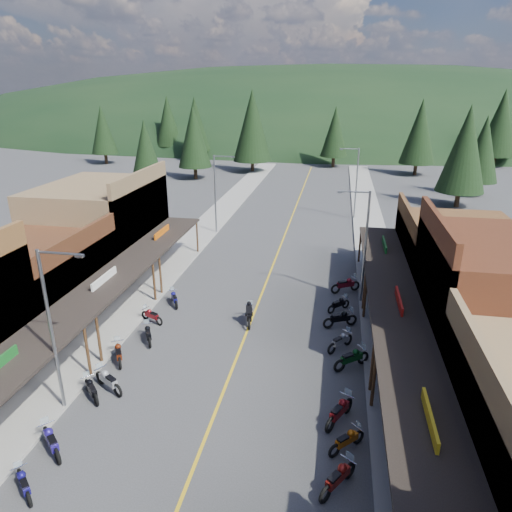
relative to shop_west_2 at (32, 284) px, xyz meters
The scene contains 43 objects.
ground 14.09m from the shop_west_2, ahead, with size 220.00×220.00×0.00m, color #38383A.
centerline 23.03m from the shop_west_2, 53.07° to the left, with size 0.15×90.00×0.01m, color gold.
sidewalk_west 19.14m from the shop_west_2, 74.56° to the left, with size 3.40×94.00×0.15m, color gray.
sidewalk_east 29.07m from the shop_west_2, 39.18° to the left, with size 3.40×94.00×0.15m, color gray.
shop_west_2 is the anchor object (origin of this frame).
shop_west_3 9.65m from the shop_west_2, 90.18° to the left, with size 10.90×10.20×8.20m.
shop_east_2 27.55m from the shop_west_2, ahead, with size 10.90×9.00×8.20m.
shop_east_3 29.13m from the shop_west_2, 19.24° to the left, with size 10.90×10.20×6.20m.
streetlight_0 10.45m from the shop_west_2, 48.55° to the right, with size 2.16×0.18×8.00m.
streetlight_1 21.50m from the shop_west_2, 71.48° to the left, with size 2.16×0.18×8.00m.
streetlight_2 21.73m from the shop_west_2, 16.92° to the left, with size 2.16×0.18×8.00m.
streetlight_3 35.12m from the shop_west_2, 53.81° to the left, with size 2.16×0.18×8.00m.
ridge_hill 134.03m from the shop_west_2, 84.11° to the left, with size 310.00×140.00×60.00m, color black.
pine_0 65.88m from the shop_west_2, 113.52° to the left, with size 5.04×5.04×11.00m.
pine_1 69.22m from the shop_west_2, 98.53° to the left, with size 5.88×5.88×12.50m.
pine_2 56.69m from the shop_west_2, 86.19° to the left, with size 6.72×6.72×14.00m.
pine_3 66.82m from the shop_west_2, 74.57° to the left, with size 5.04×5.04×11.00m.
pine_4 66.55m from the shop_west_2, 61.42° to the left, with size 5.88×5.88×12.50m.
pine_5 85.16m from the shop_west_2, 55.81° to the left, with size 6.72×6.72×14.00m.
pine_7 76.65m from the shop_west_2, 103.80° to the left, with size 5.88×5.88×12.50m.
pine_8 39.33m from the shop_west_2, 102.15° to the left, with size 4.48×4.48×10.00m.
pine_9 57.58m from the shop_west_2, 48.91° to the left, with size 4.93×4.93×10.80m.
pine_10 48.67m from the shop_west_2, 95.02° to the left, with size 5.38×5.38×11.60m.
pine_11 49.79m from the shop_west_2, 47.08° to the left, with size 5.82×5.82×12.40m.
bike_west_3 14.85m from the shop_west_2, 57.34° to the right, with size 0.62×1.86×1.06m, color navy, non-canonical shape.
bike_west_4 13.03m from the shop_west_2, 53.15° to the right, with size 0.73×2.19×1.25m, color navy, non-canonical shape.
bike_west_5 10.33m from the shop_west_2, 41.84° to the right, with size 0.65×1.96×1.12m, color black, non-canonical shape.
bike_west_6 10.28m from the shop_west_2, 36.82° to the right, with size 0.74×2.21×1.26m, color #AFAFB5, non-canonical shape.
bike_west_7 8.48m from the shop_west_2, 25.71° to the right, with size 0.69×2.07×1.19m, color #64210D, non-canonical shape.
bike_west_8 8.54m from the shop_west_2, ahead, with size 0.66×1.97×1.13m, color black, non-canonical shape.
bike_west_9 7.82m from the shop_west_2, ahead, with size 0.62×1.86×1.06m, color maroon, non-canonical shape.
bike_west_10 9.05m from the shop_west_2, 24.19° to the left, with size 0.64×1.93×1.10m, color navy, non-canonical shape.
bike_east_4 21.99m from the shop_west_2, 27.56° to the right, with size 0.72×2.17×1.24m, color maroon, non-canonical shape.
bike_east_5 21.43m from the shop_west_2, 22.14° to the right, with size 0.65×1.94×1.11m, color #B1550C, non-canonical shape.
bike_east_6 20.55m from the shop_west_2, 18.14° to the right, with size 0.76×2.29×1.31m, color maroon, non-canonical shape.
bike_east_7 20.24m from the shop_west_2, ahead, with size 0.76×2.27×1.30m, color #0B3B15, non-canonical shape.
bike_east_8 19.55m from the shop_west_2, ahead, with size 0.69×2.07×1.18m, color gray, non-canonical shape.
bike_east_9 19.69m from the shop_west_2, ahead, with size 0.75×2.24×1.28m, color black, non-canonical shape.
bike_east_10 19.99m from the shop_west_2, 13.72° to the left, with size 0.64×1.92×1.10m, color black, non-canonical shape.
bike_east_11 21.38m from the shop_west_2, 21.68° to the left, with size 0.77×2.30×1.31m, color maroon, non-canonical shape.
rider_on_bike 13.98m from the shop_west_2, ahead, with size 1.06×2.27×1.67m.
pedestrian_east_a 23.36m from the shop_west_2, 16.02° to the right, with size 0.69×0.45×1.88m, color #2B2334.
pedestrian_east_b 24.94m from the shop_west_2, 28.82° to the left, with size 0.91×0.52×1.86m, color brown.
Camera 1 is at (4.95, -21.85, 14.33)m, focal length 32.00 mm.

